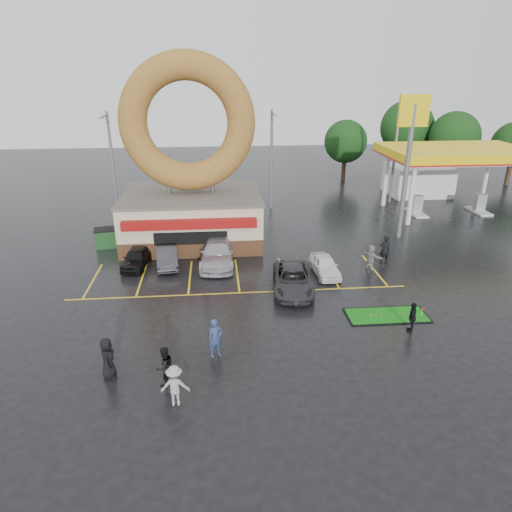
{
  "coord_description": "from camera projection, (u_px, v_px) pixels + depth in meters",
  "views": [
    {
      "loc": [
        -1.23,
        -20.59,
        12.09
      ],
      "look_at": [
        0.99,
        3.66,
        2.2
      ],
      "focal_mm": 32.0,
      "sensor_mm": 36.0,
      "label": 1
    }
  ],
  "objects": [
    {
      "name": "car_dgrey",
      "position": [
        167.0,
        256.0,
        30.41
      ],
      "size": [
        1.75,
        3.97,
        1.27
      ],
      "primitive_type": "imported",
      "rotation": [
        0.0,
        0.0,
        0.11
      ],
      "color": "#2E2F31",
      "rests_on": "ground"
    },
    {
      "name": "putting_green",
      "position": [
        387.0,
        315.0,
        24.25
      ],
      "size": [
        4.35,
        1.91,
        0.54
      ],
      "color": "black",
      "rests_on": "ground"
    },
    {
      "name": "streetlight_left",
      "position": [
        112.0,
        162.0,
        39.38
      ],
      "size": [
        0.4,
        2.21,
        9.0
      ],
      "color": "slate",
      "rests_on": "ground"
    },
    {
      "name": "streetlight_mid",
      "position": [
        272.0,
        158.0,
        41.49
      ],
      "size": [
        0.4,
        2.21,
        9.0
      ],
      "color": "slate",
      "rests_on": "ground"
    },
    {
      "name": "car_silver",
      "position": [
        217.0,
        252.0,
        30.63
      ],
      "size": [
        2.5,
        5.55,
        1.58
      ],
      "primitive_type": "imported",
      "rotation": [
        0.0,
        0.0,
        -0.05
      ],
      "color": "#B2B2B7",
      "rests_on": "ground"
    },
    {
      "name": "ground",
      "position": [
        243.0,
        322.0,
        23.65
      ],
      "size": [
        120.0,
        120.0,
        0.0
      ],
      "primitive_type": "plane",
      "color": "black",
      "rests_on": "ground"
    },
    {
      "name": "donut_shop",
      "position": [
        191.0,
        182.0,
        33.68
      ],
      "size": [
        10.2,
        8.7,
        13.5
      ],
      "color": "#472B19",
      "rests_on": "ground"
    },
    {
      "name": "car_black",
      "position": [
        136.0,
        257.0,
        30.24
      ],
      "size": [
        1.88,
        3.8,
        1.24
      ],
      "primitive_type": "imported",
      "rotation": [
        0.0,
        0.0,
        -0.12
      ],
      "color": "black",
      "rests_on": "ground"
    },
    {
      "name": "person_cameraman",
      "position": [
        412.0,
        317.0,
        22.55
      ],
      "size": [
        0.7,
        1.01,
        1.59
      ],
      "primitive_type": "imported",
      "rotation": [
        0.0,
        0.0,
        -1.94
      ],
      "color": "black",
      "rests_on": "ground"
    },
    {
      "name": "streetlight_right",
      "position": [
        395.0,
        154.0,
        43.43
      ],
      "size": [
        0.4,
        2.21,
        9.0
      ],
      "color": "slate",
      "rests_on": "ground"
    },
    {
      "name": "car_grey",
      "position": [
        293.0,
        279.0,
        26.89
      ],
      "size": [
        2.82,
        5.17,
        1.38
      ],
      "primitive_type": "imported",
      "rotation": [
        0.0,
        0.0,
        -0.11
      ],
      "color": "#302F32",
      "rests_on": "ground"
    },
    {
      "name": "tree_far_d",
      "position": [
        346.0,
        142.0,
        52.65
      ],
      "size": [
        4.9,
        4.9,
        7.0
      ],
      "color": "#332114",
      "rests_on": "ground"
    },
    {
      "name": "tree_far_a",
      "position": [
        454.0,
        137.0,
        51.58
      ],
      "size": [
        5.6,
        5.6,
        8.0
      ],
      "color": "#332114",
      "rests_on": "ground"
    },
    {
      "name": "car_white",
      "position": [
        325.0,
        265.0,
        29.03
      ],
      "size": [
        1.6,
        3.63,
        1.22
      ],
      "primitive_type": "imported",
      "rotation": [
        0.0,
        0.0,
        0.05
      ],
      "color": "white",
      "rests_on": "ground"
    },
    {
      "name": "shell_sign",
      "position": [
        410.0,
        141.0,
        33.05
      ],
      "size": [
        2.2,
        0.36,
        10.6
      ],
      "color": "slate",
      "rests_on": "ground"
    },
    {
      "name": "gas_station",
      "position": [
        438.0,
        166.0,
        43.27
      ],
      "size": [
        12.3,
        13.65,
        5.9
      ],
      "color": "silver",
      "rests_on": "ground"
    },
    {
      "name": "person_bystander",
      "position": [
        108.0,
        358.0,
        19.12
      ],
      "size": [
        0.64,
        0.94,
        1.85
      ],
      "primitive_type": "imported",
      "rotation": [
        0.0,
        0.0,
        1.63
      ],
      "color": "black",
      "rests_on": "ground"
    },
    {
      "name": "dumpster",
      "position": [
        108.0,
        238.0,
        33.67
      ],
      "size": [
        1.98,
        1.5,
        1.3
      ],
      "primitive_type": "cube",
      "rotation": [
        0.0,
        0.0,
        0.18
      ],
      "color": "#1A441D",
      "rests_on": "ground"
    },
    {
      "name": "person_walker_near",
      "position": [
        371.0,
        257.0,
        29.71
      ],
      "size": [
        1.32,
        1.55,
        1.68
      ],
      "primitive_type": "imported",
      "rotation": [
        0.0,
        0.0,
        2.2
      ],
      "color": "gray",
      "rests_on": "ground"
    },
    {
      "name": "person_blue",
      "position": [
        215.0,
        338.0,
        20.54
      ],
      "size": [
        0.79,
        0.67,
        1.85
      ],
      "primitive_type": "imported",
      "rotation": [
        0.0,
        0.0,
        0.39
      ],
      "color": "navy",
      "rests_on": "ground"
    },
    {
      "name": "person_hoodie",
      "position": [
        175.0,
        386.0,
        17.53
      ],
      "size": [
        1.14,
        0.68,
        1.73
      ],
      "primitive_type": "imported",
      "rotation": [
        0.0,
        0.0,
        3.11
      ],
      "color": "#949396",
      "rests_on": "ground"
    },
    {
      "name": "tree_far_c",
      "position": [
        407.0,
        127.0,
        54.69
      ],
      "size": [
        6.3,
        6.3,
        9.0
      ],
      "color": "#332114",
      "rests_on": "ground"
    },
    {
      "name": "person_blackjkt",
      "position": [
        165.0,
        366.0,
        18.64
      ],
      "size": [
        1.09,
        1.07,
        1.77
      ],
      "primitive_type": "imported",
      "rotation": [
        0.0,
        0.0,
        3.86
      ],
      "color": "black",
      "rests_on": "ground"
    },
    {
      "name": "person_walker_far",
      "position": [
        385.0,
        249.0,
        30.58
      ],
      "size": [
        0.72,
        0.48,
        1.97
      ],
      "primitive_type": "imported",
      "rotation": [
        0.0,
        0.0,
        3.13
      ],
      "color": "black",
      "rests_on": "ground"
    }
  ]
}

